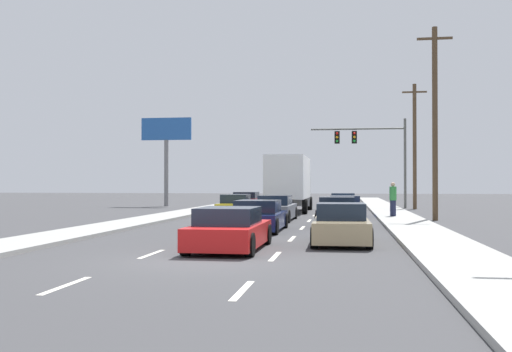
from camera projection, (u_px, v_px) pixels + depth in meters
name	position (u px, v px, depth m)	size (l,w,h in m)	color
ground_plane	(292.00, 212.00, 39.46)	(140.00, 140.00, 0.00)	#3D3D3F
sidewalk_right	(396.00, 216.00, 33.55)	(2.30, 80.00, 0.14)	#9E9E99
sidewalk_left	(178.00, 214.00, 35.47)	(2.30, 80.00, 0.14)	#9E9E99
lane_markings	(286.00, 215.00, 35.64)	(3.54, 62.00, 0.01)	silver
car_maroon	(247.00, 201.00, 43.20)	(1.97, 4.17, 1.30)	maroon
car_yellow	(236.00, 205.00, 36.83)	(1.98, 4.26, 1.24)	yellow
box_truck	(290.00, 180.00, 39.29)	(2.64, 8.80, 3.66)	white
car_gray	(276.00, 209.00, 30.39)	(1.87, 4.58, 1.32)	slate
car_navy	(259.00, 217.00, 23.84)	(2.00, 4.51, 1.26)	#141E4C
car_red	(229.00, 230.00, 17.19)	(1.99, 4.40, 1.24)	red
car_white	(343.00, 202.00, 41.83)	(1.95, 4.47, 1.23)	white
car_blue	(345.00, 207.00, 34.34)	(2.01, 4.14, 1.21)	#1E389E
car_black	(337.00, 213.00, 26.40)	(1.86, 4.06, 1.32)	black
car_tan	(341.00, 226.00, 18.94)	(1.89, 4.21, 1.30)	tan
traffic_signal_mast	(366.00, 144.00, 45.82)	(7.34, 0.69, 6.92)	#595B56
utility_pole_mid	(435.00, 121.00, 30.66)	(1.80, 0.28, 10.08)	brown
utility_pole_far	(415.00, 145.00, 43.91)	(1.80, 0.28, 9.34)	brown
roadside_billboard	(166.00, 143.00, 49.69)	(4.30, 0.36, 7.45)	slate
pedestrian_near_corner	(393.00, 199.00, 32.16)	(0.38, 0.38, 1.85)	#1E233F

